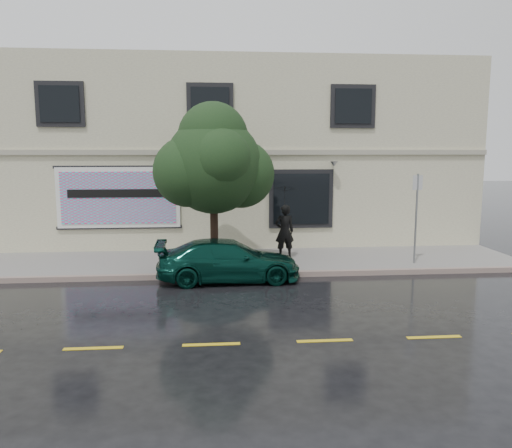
{
  "coord_description": "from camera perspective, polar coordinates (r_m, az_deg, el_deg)",
  "views": [
    {
      "loc": [
        0.07,
        -12.6,
        3.67
      ],
      "look_at": [
        1.35,
        2.2,
        1.47
      ],
      "focal_mm": 35.0,
      "sensor_mm": 36.0,
      "label": 1
    }
  ],
  "objects": [
    {
      "name": "street_tree",
      "position": [
        14.81,
        -4.89,
        6.66
      ],
      "size": [
        2.86,
        2.86,
        4.51
      ],
      "color": "black",
      "rests_on": "sidewalk"
    },
    {
      "name": "billboard",
      "position": [
        17.9,
        -15.45,
        2.94
      ],
      "size": [
        4.3,
        0.16,
        2.2
      ],
      "color": "white",
      "rests_on": "ground"
    },
    {
      "name": "sidewalk",
      "position": [
        16.26,
        -5.06,
        -4.38
      ],
      "size": [
        20.0,
        3.5,
        0.15
      ],
      "primitive_type": "cube",
      "color": "gray",
      "rests_on": "ground"
    },
    {
      "name": "umbrella",
      "position": [
        16.22,
        3.31,
        3.49
      ],
      "size": [
        1.09,
        1.09,
        0.72
      ],
      "primitive_type": "imported",
      "rotation": [
        0.0,
        0.0,
        -0.12
      ],
      "color": "black",
      "rests_on": "pedestrian"
    },
    {
      "name": "building",
      "position": [
        21.6,
        -5.15,
        7.94
      ],
      "size": [
        20.0,
        8.12,
        7.0
      ],
      "color": "beige",
      "rests_on": "ground"
    },
    {
      "name": "car",
      "position": [
        14.15,
        -3.18,
        -4.18
      ],
      "size": [
        4.08,
        1.91,
        1.17
      ],
      "primitive_type": "imported",
      "rotation": [
        0.0,
        0.0,
        1.6
      ],
      "color": "#083228",
      "rests_on": "ground"
    },
    {
      "name": "fire_hydrant",
      "position": [
        15.64,
        -10.6,
        -3.38
      ],
      "size": [
        0.3,
        0.28,
        0.74
      ],
      "rotation": [
        0.0,
        0.0,
        -0.29
      ],
      "color": "white",
      "rests_on": "sidewalk"
    },
    {
      "name": "curb",
      "position": [
        14.56,
        -5.07,
        -5.91
      ],
      "size": [
        20.0,
        0.18,
        0.16
      ],
      "primitive_type": "cube",
      "color": "slate",
      "rests_on": "ground"
    },
    {
      "name": "road_marking",
      "position": [
        9.81,
        -5.13,
        -13.54
      ],
      "size": [
        19.0,
        0.12,
        0.01
      ],
      "primitive_type": "cube",
      "color": "gold",
      "rests_on": "ground"
    },
    {
      "name": "sign_pole",
      "position": [
        16.26,
        17.86,
        1.47
      ],
      "size": [
        0.34,
        0.1,
        2.8
      ],
      "rotation": [
        0.0,
        0.0,
        0.23
      ],
      "color": "gray",
      "rests_on": "sidewalk"
    },
    {
      "name": "pedestrian",
      "position": [
        16.37,
        3.28,
        -0.85
      ],
      "size": [
        0.7,
        0.51,
        1.77
      ],
      "primitive_type": "imported",
      "rotation": [
        0.0,
        0.0,
        3.28
      ],
      "color": "black",
      "rests_on": "sidewalk"
    },
    {
      "name": "ground",
      "position": [
        13.13,
        -5.08,
        -7.85
      ],
      "size": [
        90.0,
        90.0,
        0.0
      ],
      "primitive_type": "plane",
      "color": "black",
      "rests_on": "ground"
    }
  ]
}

